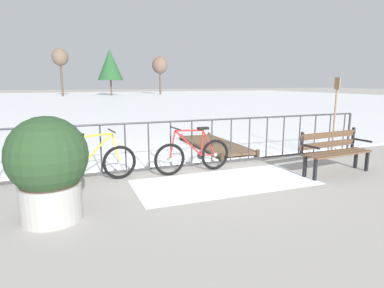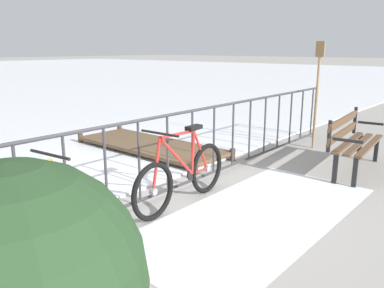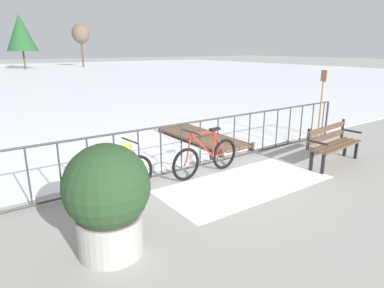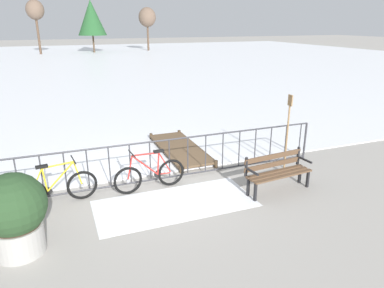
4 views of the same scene
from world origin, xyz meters
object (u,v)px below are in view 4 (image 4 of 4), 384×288
Objects in this scene: park_bench at (277,169)px; oar_upright at (288,127)px; bicycle_second at (57,189)px; bicycle_near_railing at (150,175)px; planter_with_shrub at (14,212)px.

oar_upright is (0.97, 1.03, 0.63)m from park_bench.
bicycle_second is at bearing 179.27° from oar_upright.
oar_upright is (3.68, -0.04, 0.77)m from bicycle_near_railing.
oar_upright reaches higher than bicycle_near_railing.
park_bench is (4.74, -1.10, 0.14)m from bicycle_second.
bicycle_near_railing is at bearing 179.35° from oar_upright.
bicycle_second is (-2.03, 0.03, 0.00)m from bicycle_near_railing.
bicycle_second is at bearing 67.28° from planter_with_shrub.
oar_upright is at bearing -0.65° from bicycle_near_railing.
bicycle_second is at bearing 179.13° from bicycle_near_railing.
park_bench is at bearing -21.52° from bicycle_near_railing.
planter_with_shrub is 0.72× the size of oar_upright.
planter_with_shrub is 6.53m from oar_upright.
oar_upright is at bearing 46.53° from park_bench.
bicycle_near_railing is 2.03m from bicycle_second.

